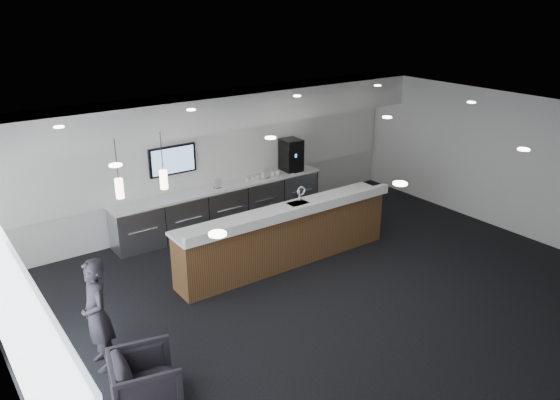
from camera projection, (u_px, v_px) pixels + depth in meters
ground at (327, 292)px, 9.60m from camera, size 10.00×10.00×0.00m
ceiling at (333, 125)px, 8.54m from camera, size 10.00×8.00×0.02m
back_wall at (213, 158)px, 12.11m from camera, size 10.00×0.02×3.00m
left_wall at (3, 308)px, 6.34m from camera, size 0.02×8.00×3.00m
right_wall at (506, 162)px, 11.80m from camera, size 0.02×8.00×3.00m
soffit_bulkhead at (221, 110)px, 11.36m from camera, size 10.00×0.90×0.70m
alcove_panel at (213, 154)px, 12.05m from camera, size 9.80×0.06×1.40m
window_blinds_wall at (7, 307)px, 6.36m from camera, size 0.04×7.36×2.55m
back_credenza at (222, 206)px, 12.20m from camera, size 5.06×0.66×0.95m
wall_tv at (173, 160)px, 11.43m from camera, size 1.05×0.08×0.62m
pendant_left at (174, 186)px, 8.10m from camera, size 0.12×0.12×0.30m
pendant_right at (129, 195)px, 7.72m from camera, size 0.12×0.12×0.30m
ceiling_can_lights at (333, 127)px, 8.55m from camera, size 7.00×5.00×0.02m
service_counter at (286, 235)px, 10.47m from camera, size 4.59×0.80×1.49m
coffee_machine at (291, 155)px, 12.98m from camera, size 0.46×0.58×0.76m
info_sign_left at (218, 183)px, 11.84m from camera, size 0.16×0.04×0.22m
info_sign_right at (266, 173)px, 12.50m from camera, size 0.17×0.06×0.23m
armchair at (145, 381)px, 6.83m from camera, size 0.99×0.97×0.75m
lounge_guest at (97, 315)px, 7.44m from camera, size 0.41×0.61×1.65m
cup_0 at (277, 173)px, 12.73m from camera, size 0.11×0.11×0.10m
cup_1 at (272, 174)px, 12.65m from camera, size 0.15×0.15×0.10m
cup_2 at (267, 175)px, 12.58m from camera, size 0.14×0.14×0.10m
cup_3 at (262, 176)px, 12.50m from camera, size 0.14×0.14×0.10m
cup_4 at (257, 177)px, 12.42m from camera, size 0.15×0.15×0.10m
cup_5 at (252, 178)px, 12.35m from camera, size 0.12×0.12×0.10m
cup_6 at (247, 180)px, 12.27m from camera, size 0.16×0.16×0.10m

